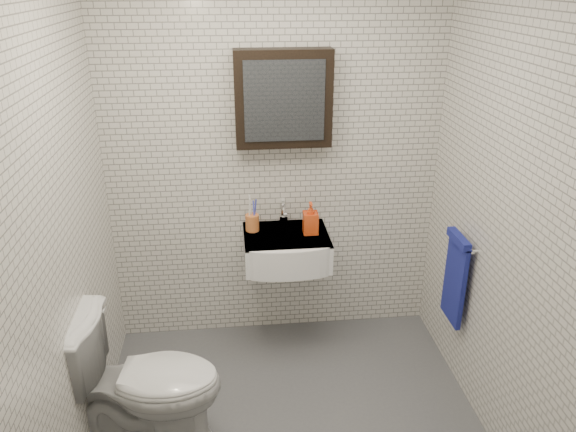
{
  "coord_description": "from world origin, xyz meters",
  "views": [
    {
      "loc": [
        -0.29,
        -2.51,
        2.41
      ],
      "look_at": [
        0.03,
        0.45,
        1.12
      ],
      "focal_mm": 35.0,
      "sensor_mm": 36.0,
      "label": 1
    }
  ],
  "objects": [
    {
      "name": "towel_rail",
      "position": [
        1.04,
        0.35,
        0.72
      ],
      "size": [
        0.09,
        0.3,
        0.58
      ],
      "color": "silver",
      "rests_on": "room_shell"
    },
    {
      "name": "soap_bottle",
      "position": [
        0.21,
        0.78,
        0.96
      ],
      "size": [
        0.1,
        0.1,
        0.21
      ],
      "primitive_type": "imported",
      "rotation": [
        0.0,
        0.0,
        -0.02
      ],
      "color": "orange",
      "rests_on": "washbasin"
    },
    {
      "name": "toothbrush_cup",
      "position": [
        -0.16,
        0.86,
        0.91
      ],
      "size": [
        0.11,
        0.11,
        0.24
      ],
      "rotation": [
        0.0,
        0.0,
        -0.34
      ],
      "color": "#D26F34",
      "rests_on": "washbasin"
    },
    {
      "name": "faucet",
      "position": [
        0.05,
        0.93,
        0.92
      ],
      "size": [
        0.06,
        0.2,
        0.15
      ],
      "color": "silver",
      "rests_on": "washbasin"
    },
    {
      "name": "room_shell",
      "position": [
        0.0,
        0.0,
        1.47
      ],
      "size": [
        2.22,
        2.02,
        2.51
      ],
      "color": "silver",
      "rests_on": "ground"
    },
    {
      "name": "toilet",
      "position": [
        -0.8,
        -0.07,
        0.42
      ],
      "size": [
        0.87,
        0.56,
        0.84
      ],
      "primitive_type": "imported",
      "rotation": [
        0.0,
        0.0,
        1.45
      ],
      "color": "white",
      "rests_on": "ground"
    },
    {
      "name": "ground",
      "position": [
        0.0,
        0.0,
        0.01
      ],
      "size": [
        2.2,
        2.0,
        0.01
      ],
      "primitive_type": "cube",
      "color": "#53555B",
      "rests_on": "ground"
    },
    {
      "name": "mirror_cabinet",
      "position": [
        0.05,
        0.93,
        1.7
      ],
      "size": [
        0.6,
        0.15,
        0.6
      ],
      "color": "black",
      "rests_on": "room_shell"
    },
    {
      "name": "washbasin",
      "position": [
        0.05,
        0.73,
        0.76
      ],
      "size": [
        0.55,
        0.5,
        0.2
      ],
      "color": "white",
      "rests_on": "room_shell"
    }
  ]
}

